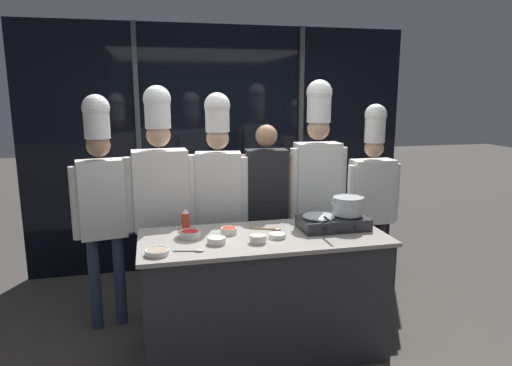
{
  "coord_description": "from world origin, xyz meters",
  "views": [
    {
      "loc": [
        -0.8,
        -3.15,
        1.99
      ],
      "look_at": [
        0.0,
        0.25,
        1.29
      ],
      "focal_mm": 32.0,
      "sensor_mm": 36.0,
      "label": 1
    }
  ],
  "objects": [
    {
      "name": "ground_plane",
      "position": [
        0.0,
        0.0,
        0.0
      ],
      "size": [
        24.0,
        24.0,
        0.0
      ],
      "primitive_type": "plane",
      "color": "#47423D"
    },
    {
      "name": "window_wall_back",
      "position": [
        0.0,
        1.91,
        1.35
      ],
      "size": [
        4.27,
        0.09,
        2.7
      ],
      "color": "black",
      "rests_on": "ground_plane"
    },
    {
      "name": "demo_counter",
      "position": [
        0.0,
        0.0,
        0.47
      ],
      "size": [
        1.83,
        0.78,
        0.94
      ],
      "color": "#2D2D30",
      "rests_on": "ground_plane"
    },
    {
      "name": "portable_stove",
      "position": [
        0.57,
        0.05,
        0.99
      ],
      "size": [
        0.53,
        0.32,
        0.1
      ],
      "color": "#28282B",
      "rests_on": "demo_counter"
    },
    {
      "name": "frying_pan",
      "position": [
        0.45,
        0.05,
        1.06
      ],
      "size": [
        0.25,
        0.43,
        0.04
      ],
      "color": "#ADAFB5",
      "rests_on": "portable_stove"
    },
    {
      "name": "stock_pot",
      "position": [
        0.69,
        0.05,
        1.12
      ],
      "size": [
        0.26,
        0.24,
        0.14
      ],
      "color": "#B7BABF",
      "rests_on": "portable_stove"
    },
    {
      "name": "squeeze_bottle_chili",
      "position": [
        -0.55,
        0.3,
        1.02
      ],
      "size": [
        0.06,
        0.06,
        0.16
      ],
      "color": "red",
      "rests_on": "demo_counter"
    },
    {
      "name": "prep_bowl_garlic",
      "position": [
        0.08,
        -0.08,
        0.96
      ],
      "size": [
        0.13,
        0.13,
        0.03
      ],
      "color": "silver",
      "rests_on": "demo_counter"
    },
    {
      "name": "prep_bowl_chili_flakes",
      "position": [
        -0.25,
        0.1,
        0.97
      ],
      "size": [
        0.12,
        0.12,
        0.05
      ],
      "color": "silver",
      "rests_on": "demo_counter"
    },
    {
      "name": "prep_bowl_rice",
      "position": [
        -0.37,
        -0.1,
        0.97
      ],
      "size": [
        0.13,
        0.13,
        0.05
      ],
      "color": "silver",
      "rests_on": "demo_counter"
    },
    {
      "name": "prep_bowl_bell_pepper",
      "position": [
        -0.54,
        0.08,
        0.97
      ],
      "size": [
        0.16,
        0.16,
        0.05
      ],
      "color": "silver",
      "rests_on": "demo_counter"
    },
    {
      "name": "prep_bowl_mushrooms",
      "position": [
        -0.78,
        -0.24,
        0.96
      ],
      "size": [
        0.16,
        0.16,
        0.04
      ],
      "color": "silver",
      "rests_on": "demo_counter"
    },
    {
      "name": "prep_bowl_shrimp",
      "position": [
        -0.08,
        -0.15,
        0.97
      ],
      "size": [
        0.12,
        0.12,
        0.06
      ],
      "color": "silver",
      "rests_on": "demo_counter"
    },
    {
      "name": "serving_spoon_slotted",
      "position": [
        0.09,
        0.13,
        0.95
      ],
      "size": [
        0.24,
        0.12,
        0.02
      ],
      "color": "olive",
      "rests_on": "demo_counter"
    },
    {
      "name": "serving_spoon_solid",
      "position": [
        -0.54,
        -0.23,
        0.95
      ],
      "size": [
        0.21,
        0.07,
        0.02
      ],
      "color": "#B2B5BA",
      "rests_on": "demo_counter"
    },
    {
      "name": "chef_head",
      "position": [
        -1.2,
        0.68,
        1.19
      ],
      "size": [
        0.48,
        0.25,
        1.97
      ],
      "rotation": [
        0.0,
        0.0,
        3.32
      ],
      "color": "#2D3856",
      "rests_on": "ground_plane"
    },
    {
      "name": "chef_sous",
      "position": [
        -0.72,
        0.7,
        1.18
      ],
      "size": [
        0.6,
        0.26,
        2.04
      ],
      "rotation": [
        0.0,
        0.0,
        3.19
      ],
      "color": "#2D3856",
      "rests_on": "ground_plane"
    },
    {
      "name": "chef_line",
      "position": [
        -0.23,
        0.71,
        1.19
      ],
      "size": [
        0.51,
        0.25,
        1.98
      ],
      "rotation": [
        0.0,
        0.0,
        3.01
      ],
      "color": "#2D3856",
      "rests_on": "ground_plane"
    },
    {
      "name": "person_guest",
      "position": [
        0.21,
        0.75,
        1.05
      ],
      "size": [
        0.49,
        0.22,
        1.7
      ],
      "rotation": [
        0.0,
        0.0,
        3.07
      ],
      "color": "#2D3856",
      "rests_on": "ground_plane"
    },
    {
      "name": "chef_pastry",
      "position": [
        0.68,
        0.71,
        1.25
      ],
      "size": [
        0.53,
        0.23,
        2.09
      ],
      "rotation": [
        0.0,
        0.0,
        3.11
      ],
      "color": "#232326",
      "rests_on": "ground_plane"
    },
    {
      "name": "chef_apprentice",
      "position": [
        1.25,
        0.73,
        1.08
      ],
      "size": [
        0.53,
        0.21,
        1.88
      ],
      "rotation": [
        0.0,
        0.0,
        3.15
      ],
      "color": "#232326",
      "rests_on": "ground_plane"
    }
  ]
}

